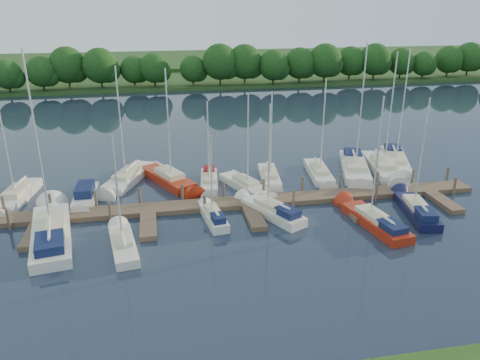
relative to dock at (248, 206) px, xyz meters
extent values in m
plane|color=#1B2536|center=(0.00, -7.31, -0.20)|extent=(260.00, 260.00, 0.00)
cube|color=brown|center=(0.00, 0.69, 0.00)|extent=(40.00, 2.00, 0.40)
cube|color=brown|center=(-16.00, -2.31, 0.00)|extent=(1.20, 4.00, 0.40)
cube|color=brown|center=(-8.00, -2.31, 0.00)|extent=(1.20, 4.00, 0.40)
cube|color=brown|center=(0.00, -2.31, 0.00)|extent=(1.20, 4.00, 0.40)
cube|color=brown|center=(8.00, -2.31, 0.00)|extent=(1.20, 4.00, 0.40)
cube|color=brown|center=(16.00, -2.31, 0.00)|extent=(1.20, 4.00, 0.40)
cylinder|color=#473D33|center=(-19.00, 1.99, 0.40)|extent=(0.24, 0.24, 2.00)
cylinder|color=#473D33|center=(-15.55, 1.99, 0.40)|extent=(0.24, 0.24, 2.00)
cylinder|color=#473D33|center=(-12.09, 1.99, 0.40)|extent=(0.24, 0.24, 2.00)
cylinder|color=#473D33|center=(-8.64, 1.99, 0.40)|extent=(0.24, 0.24, 2.00)
cylinder|color=#473D33|center=(-5.18, 1.99, 0.40)|extent=(0.24, 0.24, 2.00)
cylinder|color=#473D33|center=(-1.73, 1.99, 0.40)|extent=(0.24, 0.24, 2.00)
cylinder|color=#473D33|center=(1.73, 1.99, 0.40)|extent=(0.24, 0.24, 2.00)
cylinder|color=#473D33|center=(5.18, 1.99, 0.40)|extent=(0.24, 0.24, 2.00)
cylinder|color=#473D33|center=(8.64, 1.99, 0.40)|extent=(0.24, 0.24, 2.00)
cylinder|color=#473D33|center=(12.09, 1.99, 0.40)|extent=(0.24, 0.24, 2.00)
cylinder|color=#473D33|center=(15.55, 1.99, 0.40)|extent=(0.24, 0.24, 2.00)
cylinder|color=#473D33|center=(19.00, 1.99, 0.40)|extent=(0.24, 0.24, 2.00)
cylinder|color=#473D33|center=(-18.00, -0.61, 0.40)|extent=(0.24, 0.24, 2.00)
cylinder|color=#473D33|center=(-10.80, -0.61, 0.40)|extent=(0.24, 0.24, 2.00)
cylinder|color=#473D33|center=(-3.60, -0.61, 0.40)|extent=(0.24, 0.24, 2.00)
cylinder|color=#473D33|center=(3.60, -0.61, 0.40)|extent=(0.24, 0.24, 2.00)
cylinder|color=#473D33|center=(10.80, -0.61, 0.40)|extent=(0.24, 0.24, 2.00)
cylinder|color=#473D33|center=(18.00, -0.61, 0.40)|extent=(0.24, 0.24, 2.00)
cube|color=#22471B|center=(0.00, 67.69, 0.10)|extent=(180.00, 30.00, 0.60)
cube|color=#335123|center=(0.00, 92.69, 0.50)|extent=(220.00, 40.00, 1.40)
cylinder|color=#38281C|center=(-31.72, 56.21, 1.12)|extent=(0.36, 0.36, 2.64)
sphere|color=#10350E|center=(-31.72, 56.21, 4.35)|extent=(6.16, 6.16, 6.16)
sphere|color=#10350E|center=(-30.40, 56.41, 3.47)|extent=(4.40, 4.40, 4.40)
cylinder|color=#38281C|center=(-26.72, 56.56, 1.04)|extent=(0.36, 0.36, 2.49)
sphere|color=#10350E|center=(-26.72, 56.56, 4.09)|extent=(5.81, 5.81, 5.81)
sphere|color=#10350E|center=(-25.48, 56.76, 3.26)|extent=(4.15, 4.15, 4.15)
cylinder|color=#38281C|center=(-21.80, 56.01, 1.14)|extent=(0.36, 0.36, 2.68)
sphere|color=#10350E|center=(-21.80, 56.01, 4.41)|extent=(6.25, 6.25, 6.25)
sphere|color=#10350E|center=(-20.46, 56.21, 3.52)|extent=(4.46, 4.46, 4.46)
cylinder|color=#38281C|center=(-16.63, 53.44, 1.16)|extent=(0.36, 0.36, 2.72)
sphere|color=#10350E|center=(-16.63, 53.44, 4.48)|extent=(6.34, 6.34, 6.34)
sphere|color=#10350E|center=(-15.27, 53.64, 3.58)|extent=(4.53, 4.53, 4.53)
cylinder|color=#38281C|center=(-10.82, 54.04, 0.94)|extent=(0.36, 0.36, 2.27)
sphere|color=#10350E|center=(-10.82, 54.04, 3.71)|extent=(5.30, 5.30, 5.30)
sphere|color=#10350E|center=(-9.68, 54.24, 2.96)|extent=(3.79, 3.79, 3.79)
cylinder|color=#38281C|center=(-4.43, 56.27, 1.01)|extent=(0.36, 0.36, 2.42)
sphere|color=#10350E|center=(-4.43, 56.27, 3.97)|extent=(5.65, 5.65, 5.65)
sphere|color=#10350E|center=(-3.22, 56.47, 3.16)|extent=(4.04, 4.04, 4.04)
cylinder|color=#38281C|center=(0.40, 55.91, 1.10)|extent=(0.36, 0.36, 2.60)
sphere|color=#10350E|center=(0.40, 55.91, 4.29)|extent=(6.08, 6.08, 6.08)
sphere|color=#10350E|center=(1.70, 56.11, 3.42)|extent=(4.34, 4.34, 4.34)
cylinder|color=#38281C|center=(6.35, 53.36, 0.79)|extent=(0.36, 0.36, 1.98)
sphere|color=#10350E|center=(6.35, 53.36, 3.22)|extent=(4.63, 4.63, 4.63)
sphere|color=#10350E|center=(7.35, 53.56, 2.56)|extent=(3.31, 3.31, 3.31)
cylinder|color=#38281C|center=(11.12, 54.24, 1.12)|extent=(0.36, 0.36, 2.65)
sphere|color=#10350E|center=(11.12, 54.24, 4.36)|extent=(6.18, 6.18, 6.18)
sphere|color=#10350E|center=(12.44, 54.44, 3.48)|extent=(4.41, 4.41, 4.41)
cylinder|color=#38281C|center=(16.67, 53.21, 1.06)|extent=(0.36, 0.36, 2.53)
sphere|color=#10350E|center=(16.67, 53.21, 4.15)|extent=(5.89, 5.89, 5.89)
sphere|color=#10350E|center=(17.93, 53.41, 3.31)|extent=(4.21, 4.21, 4.21)
cylinder|color=#38281C|center=(21.55, 56.58, 0.95)|extent=(0.36, 0.36, 2.30)
sphere|color=#10350E|center=(21.55, 56.58, 3.76)|extent=(5.37, 5.37, 5.37)
sphere|color=#10350E|center=(22.70, 56.78, 3.00)|extent=(3.84, 3.84, 3.84)
cylinder|color=#38281C|center=(27.13, 56.25, 0.92)|extent=(0.36, 0.36, 2.25)
sphere|color=#10350E|center=(27.13, 56.25, 3.67)|extent=(5.24, 5.24, 5.24)
sphere|color=#10350E|center=(28.25, 56.45, 2.92)|extent=(3.74, 3.74, 3.74)
cylinder|color=#38281C|center=(31.63, 54.76, 0.93)|extent=(0.36, 0.36, 2.26)
sphere|color=#10350E|center=(31.63, 54.76, 3.69)|extent=(5.26, 5.26, 5.26)
sphere|color=#10350E|center=(32.76, 54.96, 2.93)|extent=(3.76, 3.76, 3.76)
cylinder|color=#38281C|center=(37.49, 55.16, 0.85)|extent=(0.36, 0.36, 2.10)
sphere|color=#10350E|center=(37.49, 55.16, 3.41)|extent=(4.89, 4.89, 4.89)
sphere|color=#10350E|center=(38.54, 55.36, 2.71)|extent=(3.50, 3.50, 3.50)
cylinder|color=#38281C|center=(42.67, 56.23, 1.00)|extent=(0.36, 0.36, 2.41)
sphere|color=#10350E|center=(42.67, 56.23, 3.94)|extent=(5.62, 5.62, 5.62)
sphere|color=#10350E|center=(43.87, 56.43, 3.14)|extent=(4.01, 4.01, 4.01)
cylinder|color=#38281C|center=(49.47, 54.90, 0.88)|extent=(0.36, 0.36, 2.16)
sphere|color=#10350E|center=(49.47, 54.90, 3.52)|extent=(5.04, 5.04, 5.04)
sphere|color=#10350E|center=(50.55, 55.10, 2.80)|extent=(3.60, 3.60, 3.60)
cylinder|color=#38281C|center=(54.20, 55.85, 1.03)|extent=(0.36, 0.36, 2.46)
sphere|color=#10350E|center=(54.20, 55.85, 4.04)|extent=(5.74, 5.74, 5.74)
sphere|color=#10350E|center=(55.43, 56.05, 3.22)|extent=(4.10, 4.10, 4.10)
cylinder|color=#38281C|center=(60.02, 54.19, 0.86)|extent=(0.36, 0.36, 2.11)
cube|color=silver|center=(-18.77, 5.25, -0.05)|extent=(2.67, 6.61, 1.15)
cone|color=silver|center=(-19.22, 2.07, -0.05)|extent=(1.20, 2.35, 0.90)
cube|color=beige|center=(-18.82, 4.94, 0.69)|extent=(1.74, 3.05, 0.52)
cylinder|color=silver|center=(-18.86, 4.62, 4.87)|extent=(0.12, 0.12, 8.67)
cylinder|color=silver|center=(-18.68, 5.89, 1.11)|extent=(0.50, 2.88, 0.10)
cylinder|color=silver|center=(-18.68, 5.89, 1.11)|extent=(0.55, 2.57, 0.20)
cube|color=silver|center=(-13.17, 4.04, -0.05)|extent=(1.77, 5.15, 0.96)
cone|color=silver|center=(-13.20, 1.48, -0.05)|extent=(0.87, 1.55, 0.85)
cube|color=#131D45|center=(-13.17, 4.04, 0.72)|extent=(1.39, 2.84, 0.87)
cube|color=silver|center=(-9.72, 8.09, -0.05)|extent=(4.79, 7.59, 1.06)
cone|color=silver|center=(-11.17, 4.70, -0.05)|extent=(1.96, 2.78, 1.03)
cube|color=beige|center=(-9.86, 7.75, 0.62)|extent=(2.73, 3.66, 0.48)
cylinder|color=silver|center=(-10.01, 7.41, 5.45)|extent=(0.12, 0.12, 9.95)
cylinder|color=silver|center=(-9.43, 8.77, 1.00)|extent=(1.39, 3.09, 0.10)
cylinder|color=silver|center=(-9.43, 8.77, 1.00)|extent=(1.34, 2.79, 0.20)
cube|color=#A3220F|center=(-6.21, 6.93, -0.05)|extent=(5.03, 7.29, 1.26)
cone|color=#A3220F|center=(-4.60, 3.73, -0.05)|extent=(2.03, 2.69, 1.00)
cube|color=beige|center=(-6.05, 6.61, 0.77)|extent=(2.80, 3.55, 0.57)
cylinder|color=silver|center=(-5.89, 6.29, 5.44)|extent=(0.12, 0.12, 9.67)
cylinder|color=silver|center=(-6.54, 7.57, 1.23)|extent=(1.55, 2.92, 0.10)
cylinder|color=silver|center=(-6.54, 7.57, 1.23)|extent=(1.47, 2.65, 0.20)
cube|color=silver|center=(-2.50, 5.72, -0.05)|extent=(2.09, 5.43, 0.95)
cone|color=silver|center=(-2.81, 3.09, -0.05)|extent=(0.95, 1.93, 0.74)
cube|color=beige|center=(-2.53, 5.45, 0.54)|extent=(1.38, 2.50, 0.43)
cube|color=maroon|center=(-2.32, 7.19, 0.62)|extent=(1.22, 1.70, 0.48)
cylinder|color=silver|center=(-2.56, 5.19, 3.98)|extent=(0.12, 0.12, 7.15)
cylinder|color=silver|center=(-2.43, 6.24, 0.88)|extent=(0.38, 2.38, 0.10)
cylinder|color=silver|center=(-2.43, 6.24, 0.88)|extent=(0.45, 2.13, 0.20)
cube|color=silver|center=(0.46, 4.22, -0.05)|extent=(3.80, 6.02, 1.02)
cone|color=silver|center=(1.61, 1.54, -0.05)|extent=(1.56, 2.20, 0.82)
cube|color=beige|center=(0.58, 3.96, 0.59)|extent=(2.16, 2.90, 0.47)
cylinder|color=silver|center=(0.69, 3.69, 4.40)|extent=(0.12, 0.12, 7.89)
cylinder|color=silver|center=(0.23, 4.76, 0.96)|extent=(1.13, 2.46, 0.10)
cylinder|color=silver|center=(0.23, 4.76, 0.96)|extent=(1.10, 2.23, 0.20)
cube|color=silver|center=(3.20, 5.90, -0.05)|extent=(2.27, 5.90, 0.99)
cone|color=silver|center=(2.86, 3.05, -0.05)|extent=(1.03, 2.09, 0.80)
cube|color=beige|center=(3.16, 5.62, 0.57)|extent=(1.50, 2.71, 0.45)
cylinder|color=silver|center=(3.13, 5.33, 4.31)|extent=(0.12, 0.12, 7.76)
cylinder|color=silver|center=(3.26, 6.47, 0.93)|extent=(0.40, 2.58, 0.10)
cylinder|color=silver|center=(3.26, 6.47, 0.93)|extent=(0.47, 2.31, 0.20)
cube|color=silver|center=(8.15, 6.18, -0.05)|extent=(2.60, 6.57, 0.96)
cone|color=silver|center=(7.74, 3.01, -0.05)|extent=(1.18, 2.33, 0.90)
cube|color=beige|center=(8.11, 5.86, 0.54)|extent=(1.70, 3.03, 0.44)
cylinder|color=silver|center=(8.06, 5.54, 4.73)|extent=(0.12, 0.12, 8.63)
cylinder|color=silver|center=(8.23, 6.81, 0.89)|extent=(0.47, 2.87, 0.10)
cylinder|color=silver|center=(8.23, 6.81, 0.89)|extent=(0.53, 2.56, 0.20)
cube|color=silver|center=(12.09, 6.81, -0.05)|extent=(4.96, 8.94, 1.11)
cone|color=silver|center=(10.76, 2.72, -0.05)|extent=(2.08, 3.24, 1.21)
cube|color=beige|center=(11.96, 6.40, 0.66)|extent=(2.92, 4.25, 0.51)
cube|color=#131D45|center=(12.84, 9.10, 0.76)|extent=(2.41, 2.98, 0.56)
cylinder|color=silver|center=(11.83, 5.99, 6.32)|extent=(0.12, 0.12, 11.63)
cylinder|color=silver|center=(12.36, 7.63, 1.06)|extent=(1.30, 3.72, 0.10)
cylinder|color=silver|center=(12.36, 7.63, 1.06)|extent=(1.26, 3.34, 0.20)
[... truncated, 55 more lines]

